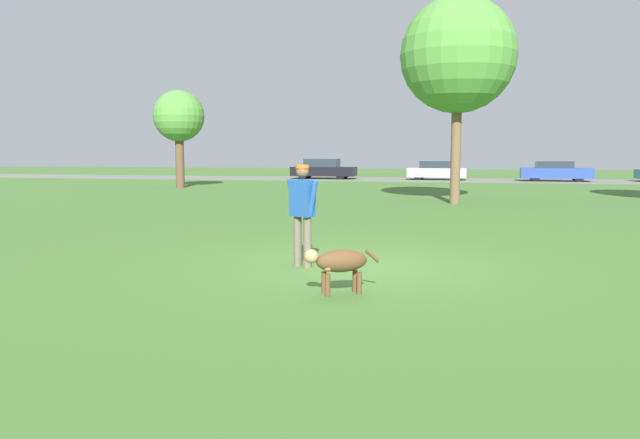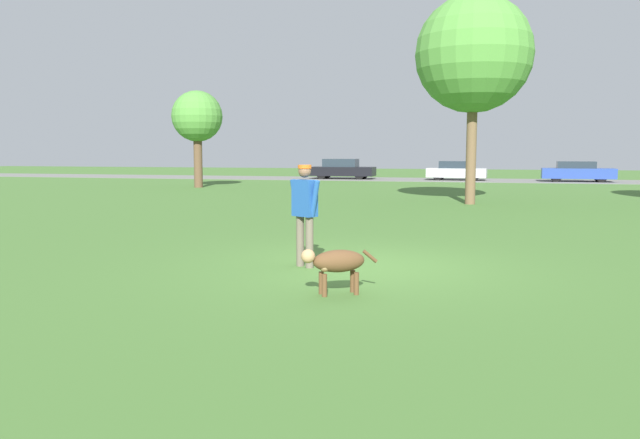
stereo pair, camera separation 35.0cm
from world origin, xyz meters
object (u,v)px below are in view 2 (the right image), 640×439
parked_car_black (342,169)px  frisbee (347,263)px  person (305,207)px  tree_mid_center (474,55)px  dog (336,262)px  tree_far_left (197,117)px  parked_car_silver (456,171)px  parked_car_blue (578,172)px

parked_car_black → frisbee: bearing=-77.0°
person → tree_mid_center: 14.38m
dog → tree_far_left: (-12.97, 22.60, 3.27)m
parked_car_silver → dog: bearing=-87.4°
person → frisbee: bearing=71.0°
parked_car_silver → tree_far_left: bearing=-134.2°
person → parked_car_silver: person is taller
parked_car_black → tree_far_left: bearing=-112.7°
frisbee → parked_car_blue: (7.87, 32.22, 0.64)m
frisbee → tree_mid_center: bearing=82.5°
person → dog: (0.96, -1.83, -0.57)m
tree_mid_center → tree_far_left: bearing=153.1°
parked_car_silver → parked_car_blue: size_ratio=0.89×
frisbee → parked_car_silver: (0.32, 32.42, 0.62)m
parked_car_black → parked_car_blue: size_ratio=1.01×
tree_mid_center → parked_car_black: (-9.24, 19.46, -4.65)m
dog → parked_car_black: size_ratio=0.22×
frisbee → parked_car_blue: parked_car_blue is taller
tree_mid_center → parked_car_blue: size_ratio=1.68×
person → parked_car_blue: (8.48, 32.74, -0.36)m
frisbee → parked_car_blue: size_ratio=0.06×
tree_far_left → parked_car_blue: 23.93m
person → parked_car_blue: person is taller
parked_car_black → parked_car_silver: size_ratio=1.13×
person → frisbee: size_ratio=6.11×
person → parked_car_silver: size_ratio=0.43×
tree_far_left → parked_car_blue: tree_far_left is taller
person → frisbee: 1.27m
dog → parked_car_blue: 35.38m
dog → tree_mid_center: tree_mid_center is taller
person → tree_far_left: tree_far_left is taller
tree_mid_center → frisbee: bearing=-97.5°
frisbee → tree_far_left: bearing=121.9°
parked_car_blue → frisbee: bearing=-101.7°
parked_car_black → parked_car_silver: bearing=-0.3°
tree_mid_center → parked_car_blue: bearing=72.2°
tree_mid_center → parked_car_silver: (-1.39, 19.42, -4.71)m
tree_far_left → tree_mid_center: bearing=-26.9°
person → parked_car_blue: 33.83m
dog → parked_car_silver: (-0.03, 34.77, 0.19)m
tree_far_left → parked_car_black: 13.56m
tree_far_left → parked_car_blue: (20.49, 11.97, -3.06)m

